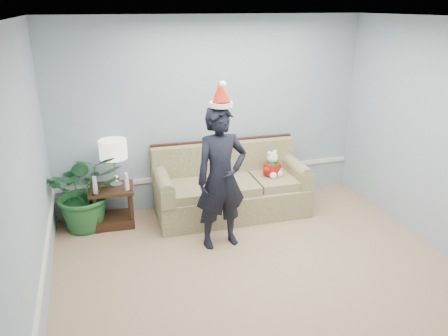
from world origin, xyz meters
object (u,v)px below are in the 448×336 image
side_table (114,210)px  table_lamp (113,151)px  sofa (230,189)px  houseplant (85,190)px  teddy_bear (272,167)px  man (221,179)px

side_table → table_lamp: bearing=27.4°
sofa → side_table: (-1.62, 0.09, -0.14)m
sofa → houseplant: size_ratio=1.97×
table_lamp → houseplant: (-0.40, -0.01, -0.49)m
houseplant → teddy_bear: (2.55, -0.20, 0.12)m
houseplant → man: (1.57, -0.93, 0.34)m
table_lamp → side_table: bearing=-152.6°
table_lamp → teddy_bear: (2.15, -0.22, -0.38)m
sofa → table_lamp: bearing=176.9°
table_lamp → teddy_bear: table_lamp is taller
side_table → table_lamp: 0.82m
sofa → man: man is taller
sofa → side_table: 1.63m
houseplant → teddy_bear: size_ratio=2.80×
sofa → side_table: bearing=178.4°
table_lamp → man: 1.52m
sofa → table_lamp: (-1.56, 0.12, 0.68)m
table_lamp → teddy_bear: size_ratio=1.65×
side_table → table_lamp: (0.07, 0.04, 0.82)m
side_table → man: (1.24, -0.91, 0.66)m
sofa → man: (-0.38, -0.82, 0.53)m
houseplant → teddy_bear: 2.56m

